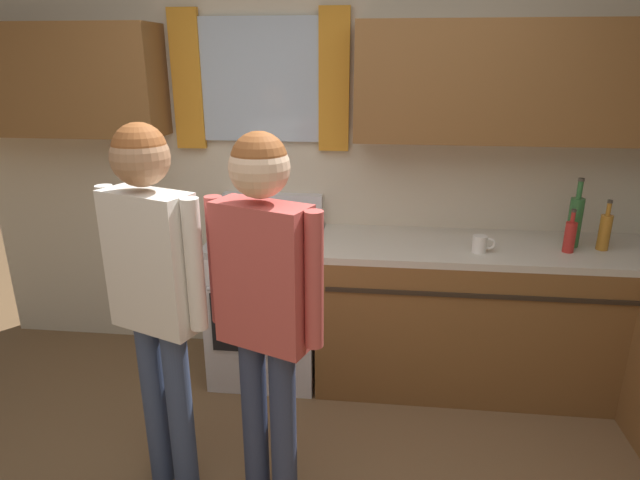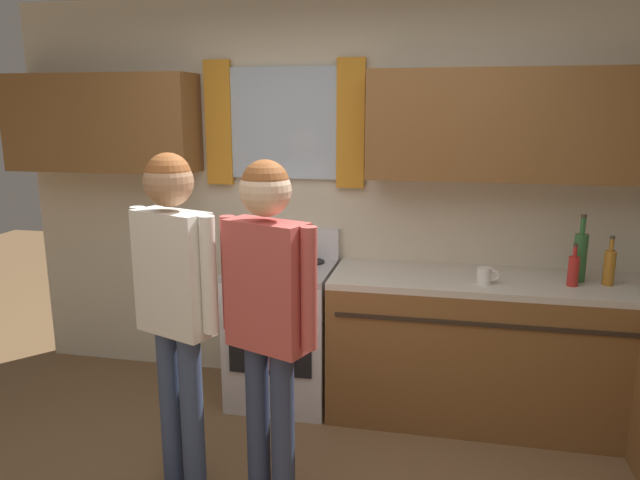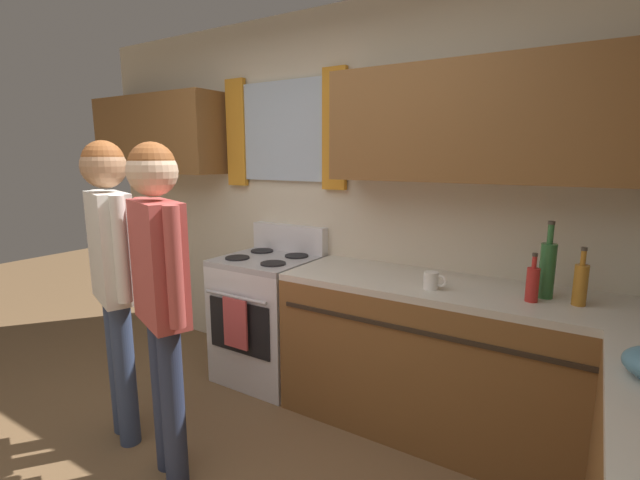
# 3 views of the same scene
# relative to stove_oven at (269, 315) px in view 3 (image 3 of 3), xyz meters

# --- Properties ---
(back_wall_unit) EXTENTS (4.60, 0.42, 2.60)m
(back_wall_unit) POSITION_rel_stove_oven_xyz_m (0.39, 0.28, 1.02)
(back_wall_unit) COLOR beige
(back_wall_unit) RESTS_ON ground
(kitchen_counter_run) EXTENTS (2.31, 2.19, 0.90)m
(kitchen_counter_run) POSITION_rel_stove_oven_xyz_m (1.84, -0.45, -0.02)
(kitchen_counter_run) COLOR brown
(kitchen_counter_run) RESTS_ON ground
(stove_oven) EXTENTS (0.64, 0.67, 1.10)m
(stove_oven) POSITION_rel_stove_oven_xyz_m (0.00, 0.00, 0.00)
(stove_oven) COLOR silver
(stove_oven) RESTS_ON ground
(bottle_wine_green) EXTENTS (0.08, 0.08, 0.39)m
(bottle_wine_green) POSITION_rel_stove_oven_xyz_m (1.77, 0.03, 0.58)
(bottle_wine_green) COLOR #2D6633
(bottle_wine_green) RESTS_ON kitchen_counter_run
(bottle_sauce_red) EXTENTS (0.06, 0.06, 0.25)m
(bottle_sauce_red) POSITION_rel_stove_oven_xyz_m (1.72, -0.07, 0.53)
(bottle_sauce_red) COLOR red
(bottle_sauce_red) RESTS_ON kitchen_counter_run
(bottle_oil_amber) EXTENTS (0.06, 0.06, 0.29)m
(bottle_oil_amber) POSITION_rel_stove_oven_xyz_m (1.92, -0.01, 0.54)
(bottle_oil_amber) COLOR #B27223
(bottle_oil_amber) RESTS_ON kitchen_counter_run
(mug_ceramic_white) EXTENTS (0.13, 0.08, 0.09)m
(mug_ceramic_white) POSITION_rel_stove_oven_xyz_m (1.24, -0.13, 0.48)
(mug_ceramic_white) COLOR white
(mug_ceramic_white) RESTS_ON kitchen_counter_run
(adult_left) EXTENTS (0.49, 0.29, 1.69)m
(adult_left) POSITION_rel_stove_oven_xyz_m (-0.25, -1.03, 0.60)
(adult_left) COLOR #38476B
(adult_left) RESTS_ON ground
(adult_in_plaid) EXTENTS (0.49, 0.29, 1.67)m
(adult_in_plaid) POSITION_rel_stove_oven_xyz_m (0.24, -1.10, 0.59)
(adult_in_plaid) COLOR #2D3856
(adult_in_plaid) RESTS_ON ground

